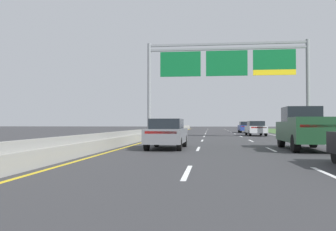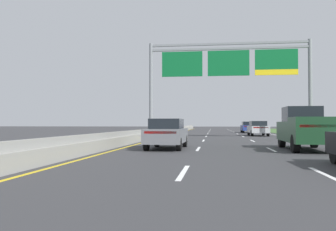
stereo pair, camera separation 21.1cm
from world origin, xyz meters
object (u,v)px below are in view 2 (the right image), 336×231
pickup_truck_darkgreen (305,128)px  car_blue_right_lane_sedan (248,127)px  overhead_sign_gantry (228,68)px  car_grey_left_lane_sedan (167,133)px  car_silver_right_lane_sedan (258,128)px

pickup_truck_darkgreen → car_blue_right_lane_sedan: 32.57m
overhead_sign_gantry → pickup_truck_darkgreen: bearing=-77.9°
overhead_sign_gantry → car_grey_left_lane_sedan: (-3.79, -15.05, -5.64)m
overhead_sign_gantry → car_silver_right_lane_sedan: 8.41m
car_blue_right_lane_sedan → pickup_truck_darkgreen: bearing=179.2°
pickup_truck_darkgreen → car_silver_right_lane_sedan: 20.33m
pickup_truck_darkgreen → car_grey_left_lane_sedan: pickup_truck_darkgreen is taller
overhead_sign_gantry → car_grey_left_lane_sedan: 16.52m
overhead_sign_gantry → car_blue_right_lane_sedan: (3.39, 17.53, -5.64)m
pickup_truck_darkgreen → car_blue_right_lane_sedan: size_ratio=1.23×
overhead_sign_gantry → car_silver_right_lane_sedan: overhead_sign_gantry is taller
car_silver_right_lane_sedan → car_grey_left_lane_sedan: 21.55m
car_blue_right_lane_sedan → overhead_sign_gantry: bearing=168.5°
car_grey_left_lane_sedan → overhead_sign_gantry: bearing=-13.3°
car_silver_right_lane_sedan → car_blue_right_lane_sedan: size_ratio=1.01×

